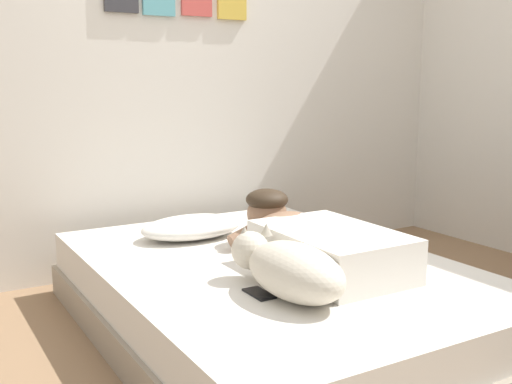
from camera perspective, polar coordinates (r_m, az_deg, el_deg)
ground_plane at (r=2.56m, az=7.63°, el=-15.08°), size 11.63×11.63×0.00m
back_wall at (r=3.67m, az=-7.45°, el=12.71°), size 3.81×0.12×2.50m
bed at (r=2.71m, az=1.48°, el=-9.84°), size 1.43×2.04×0.32m
pillow at (r=3.06m, az=-6.00°, el=-3.26°), size 0.52×0.32×0.11m
person_lying at (r=2.61m, az=5.17°, el=-4.46°), size 0.43×0.92×0.27m
dog at (r=2.23m, az=3.10°, el=-7.12°), size 0.26×0.57×0.21m
coffee_cup at (r=3.02m, az=2.26°, el=-3.74°), size 0.12×0.09×0.07m
cell_phone at (r=2.27m, az=0.29°, el=-9.43°), size 0.07×0.14×0.01m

